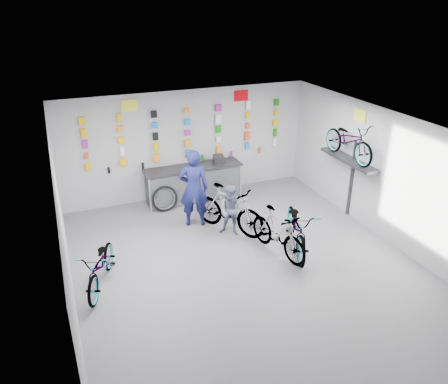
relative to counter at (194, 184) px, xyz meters
name	(u,v)px	position (x,y,z in m)	size (l,w,h in m)	color
floor	(246,266)	(0.00, -3.54, -0.49)	(8.00, 8.00, 0.00)	#55555B
ceiling	(250,130)	(0.00, -3.54, 2.51)	(8.00, 8.00, 0.00)	white
wall_back	(187,144)	(0.00, 0.46, 1.01)	(7.00, 7.00, 0.00)	#B2B2B5
wall_front	(385,335)	(0.00, -7.54, 1.01)	(7.00, 7.00, 0.00)	#B2B2B5
wall_left	(64,236)	(-3.50, -3.54, 1.01)	(8.00, 8.00, 0.00)	#B2B2B5
wall_right	(388,178)	(3.50, -3.54, 1.01)	(8.00, 8.00, 0.00)	#B2B2B5
counter	(194,184)	(0.00, 0.00, 0.00)	(2.70, 0.66, 1.00)	black
merch_wall	(186,135)	(-0.04, 0.39, 1.31)	(5.56, 0.08, 1.57)	#F5B103
wall_bracket	(349,163)	(3.33, -2.34, 0.98)	(0.39, 1.90, 2.00)	#333338
sign_left	(129,105)	(-1.50, 0.44, 2.23)	(0.42, 0.02, 0.30)	#F1FF34
sign_right	(241,96)	(1.60, 0.44, 2.23)	(0.42, 0.02, 0.30)	red
sign_side	(360,115)	(3.48, -2.34, 2.16)	(0.02, 0.40, 0.30)	#F1FF34
bike_left	(101,266)	(-2.93, -3.10, -0.02)	(0.61, 1.76, 0.93)	gray
bike_center	(278,233)	(0.84, -3.35, 0.05)	(0.50, 1.77, 1.06)	gray
bike_right	(297,227)	(1.34, -3.32, 0.06)	(0.72, 2.06, 1.08)	gray
bike_service	(229,209)	(0.24, -2.01, 0.11)	(0.56, 1.97, 1.18)	gray
bike_wall	(349,140)	(3.25, -2.34, 1.57)	(0.63, 1.80, 0.95)	gray
clerk	(194,188)	(-0.44, -1.37, 0.50)	(0.72, 0.47, 1.98)	#151A4F
customer	(231,210)	(0.23, -2.15, 0.14)	(0.61, 0.47, 1.25)	slate
spare_wheel	(165,199)	(-0.93, -0.37, -0.14)	(0.72, 0.23, 0.71)	black
register	(219,159)	(0.75, 0.01, 0.62)	(0.28, 0.30, 0.22)	black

